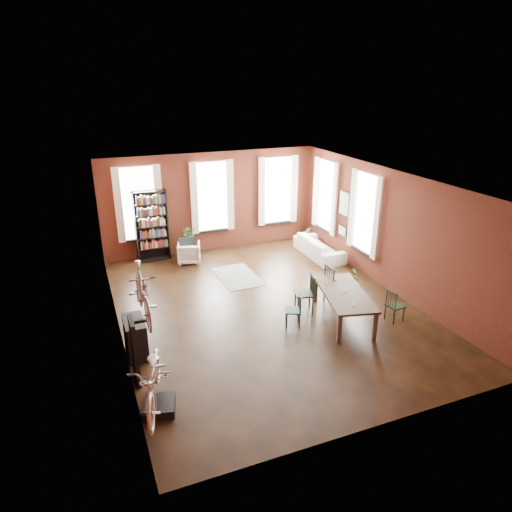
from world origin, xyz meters
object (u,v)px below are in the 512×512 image
bookshelf (152,226)px  plant_stand (190,249)px  white_armchair (189,252)px  dining_chair_a (293,310)px  cream_sofa (319,244)px  console_table (135,337)px  dining_table (343,306)px  bike_trainer (159,406)px  dining_chair_c (395,305)px  bicycle_floor (152,356)px  dining_chair_d (335,284)px  dining_chair_b (304,293)px

bookshelf → plant_stand: size_ratio=4.21×
bookshelf → white_armchair: size_ratio=3.17×
dining_chair_a → cream_sofa: cream_sofa is taller
dining_chair_a → console_table: console_table is taller
dining_table → plant_stand: 5.82m
bookshelf → bike_trainer: size_ratio=4.01×
dining_table → bookshelf: 6.56m
dining_chair_c → bookshelf: bearing=30.8°
plant_stand → dining_chair_a: bearing=-77.6°
dining_chair_c → bicycle_floor: (-5.78, -1.08, 0.72)m
console_table → dining_chair_a: bearing=-2.1°
white_armchair → cream_sofa: bearing=-179.0°
white_armchair → bike_trainer: bearing=87.1°
dining_chair_c → cream_sofa: size_ratio=0.38×
dining_chair_d → white_armchair: size_ratio=1.46×
dining_chair_b → white_armchair: bearing=-140.7°
bookshelf → bicycle_floor: 7.19m
white_armchair → bicycle_floor: 6.83m
dining_table → console_table: 4.76m
bookshelf → console_table: 5.40m
white_armchair → bicycle_floor: bearing=86.8°
bike_trainer → plant_stand: plant_stand is taller
console_table → bicycle_floor: (0.07, -1.89, 0.71)m
dining_chair_a → dining_chair_b: dining_chair_b is taller
bookshelf → bike_trainer: (-1.18, -7.08, -1.02)m
white_armchair → plant_stand: white_armchair is taller
plant_stand → dining_chair_b: bearing=-69.9°
dining_chair_d → console_table: size_ratio=1.27×
dining_table → dining_chair_a: dining_chair_a is taller
dining_chair_b → cream_sofa: (2.15, 3.11, -0.07)m
bike_trainer → bicycle_floor: (-0.04, -0.01, 1.03)m
white_armchair → bike_trainer: white_armchair is taller
console_table → bicycle_floor: 2.02m
plant_stand → bicycle_floor: size_ratio=0.27×
dining_chair_d → plant_stand: (-2.63, 4.48, -0.25)m
dining_table → white_armchair: dining_table is taller
dining_chair_c → cream_sofa: (0.38, 4.31, 0.01)m
white_armchair → dining_chair_a: bearing=120.9°
bicycle_floor → bookshelf: bearing=94.4°
bike_trainer → bicycle_floor: bicycle_floor is taller
dining_table → dining_chair_d: (0.28, 0.84, 0.15)m
dining_chair_d → white_armchair: (-2.78, 4.01, -0.16)m
dining_chair_d → bike_trainer: size_ratio=1.85×
dining_chair_c → console_table: size_ratio=0.98×
dining_chair_a → bike_trainer: 3.85m
plant_stand → white_armchair: bearing=-108.5°
dining_chair_d → bookshelf: bookshelf is taller
plant_stand → dining_chair_c: bearing=-59.3°
dining_chair_b → bookshelf: bookshelf is taller
dining_chair_a → bookshelf: (-2.24, 5.33, 0.71)m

